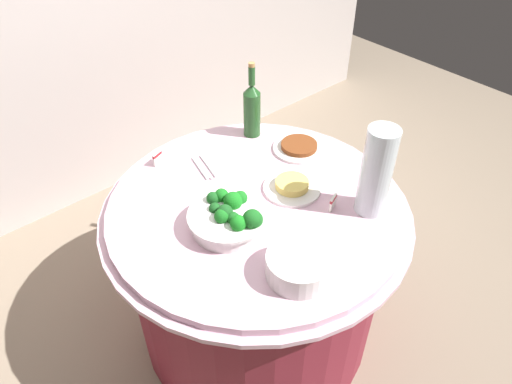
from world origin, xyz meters
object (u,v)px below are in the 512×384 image
object	(u,v)px
plate_stack	(299,265)
label_placard_mid	(333,202)
wine_bottle	(252,108)
label_placard_front	(158,158)
serving_tongs	(204,168)
broccoli_bowl	(230,217)
food_plate_noodles	(292,186)
decorative_fruit_vase	(375,177)
food_plate_stir_fry	(299,147)

from	to	relation	value
plate_stack	label_placard_mid	xyz separation A→B (m)	(0.31, 0.14, -0.01)
wine_bottle	label_placard_front	xyz separation A→B (m)	(-0.43, 0.08, -0.10)
serving_tongs	wine_bottle	bearing A→B (deg)	12.68
broccoli_bowl	wine_bottle	xyz separation A→B (m)	(0.44, 0.40, 0.08)
wine_bottle	food_plate_noodles	bearing A→B (deg)	-109.02
decorative_fruit_vase	food_plate_stir_fry	size ratio (longest dim) A/B	1.55
wine_bottle	food_plate_stir_fry	world-z (taller)	wine_bottle
decorative_fruit_vase	serving_tongs	xyz separation A→B (m)	(-0.31, 0.59, -0.14)
broccoli_bowl	food_plate_noodles	bearing A→B (deg)	1.61
plate_stack	label_placard_front	world-z (taller)	plate_stack
plate_stack	serving_tongs	bearing A→B (deg)	81.24
broccoli_bowl	serving_tongs	world-z (taller)	broccoli_bowl
serving_tongs	food_plate_noodles	distance (m)	0.37
food_plate_stir_fry	decorative_fruit_vase	bearing A→B (deg)	-99.22
food_plate_stir_fry	label_placard_mid	size ratio (longest dim) A/B	4.00
wine_bottle	label_placard_mid	world-z (taller)	wine_bottle
label_placard_mid	broccoli_bowl	bearing A→B (deg)	154.14
decorative_fruit_vase	food_plate_stir_fry	distance (m)	0.46
plate_stack	label_placard_front	size ratio (longest dim) A/B	3.82
broccoli_bowl	label_placard_mid	bearing A→B (deg)	-25.86
plate_stack	food_plate_stir_fry	distance (m)	0.68
label_placard_mid	food_plate_noodles	bearing A→B (deg)	101.81
broccoli_bowl	wine_bottle	bearing A→B (deg)	42.38
decorative_fruit_vase	food_plate_noodles	size ratio (longest dim) A/B	1.55
food_plate_stir_fry	label_placard_front	world-z (taller)	label_placard_front
plate_stack	wine_bottle	world-z (taller)	wine_bottle
broccoli_bowl	decorative_fruit_vase	distance (m)	0.52
wine_bottle	label_placard_front	world-z (taller)	wine_bottle
plate_stack	broccoli_bowl	bearing A→B (deg)	95.49
broccoli_bowl	serving_tongs	distance (m)	0.36
wine_bottle	food_plate_noodles	size ratio (longest dim) A/B	1.53
food_plate_stir_fry	label_placard_front	bearing A→B (deg)	149.07
label_placard_front	decorative_fruit_vase	bearing A→B (deg)	-59.44
plate_stack	food_plate_noodles	world-z (taller)	plate_stack
serving_tongs	food_plate_noodles	world-z (taller)	food_plate_noodles
serving_tongs	broccoli_bowl	bearing A→B (deg)	-111.05
plate_stack	serving_tongs	distance (m)	0.65
label_placard_mid	wine_bottle	bearing A→B (deg)	80.09
plate_stack	wine_bottle	distance (m)	0.82
food_plate_noodles	label_placard_front	xyz separation A→B (m)	(-0.30, 0.47, 0.02)
decorative_fruit_vase	label_placard_mid	distance (m)	0.18
serving_tongs	label_placard_front	size ratio (longest dim) A/B	3.04
wine_bottle	label_placard_front	bearing A→B (deg)	169.61
wine_bottle	plate_stack	bearing A→B (deg)	-120.15
broccoli_bowl	food_plate_noodles	xyz separation A→B (m)	(0.30, 0.01, -0.03)
label_placard_mid	label_placard_front	bearing A→B (deg)	117.40
serving_tongs	plate_stack	bearing A→B (deg)	-98.76
broccoli_bowl	label_placard_front	size ratio (longest dim) A/B	5.09
label_placard_front	label_placard_mid	world-z (taller)	same
label_placard_front	food_plate_stir_fry	bearing A→B (deg)	-30.93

